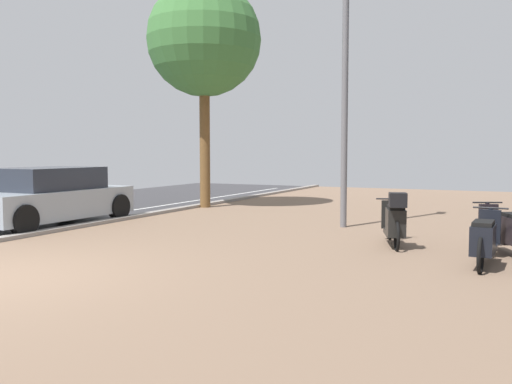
{
  "coord_description": "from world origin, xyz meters",
  "views": [
    {
      "loc": [
        6.25,
        -4.87,
        1.67
      ],
      "look_at": [
        3.19,
        1.56,
        1.14
      ],
      "focal_mm": 38.54,
      "sensor_mm": 36.0,
      "label": 1
    }
  ],
  "objects_px": {
    "lamp_post": "(345,58)",
    "street_tree": "(204,40)",
    "parked_car_near": "(48,197)",
    "scooter_far": "(507,231)",
    "scooter_near": "(394,221)",
    "scooter_mid": "(485,240)"
  },
  "relations": [
    {
      "from": "scooter_far",
      "to": "parked_car_near",
      "type": "bearing_deg",
      "value": -176.93
    },
    {
      "from": "scooter_mid",
      "to": "street_tree",
      "type": "distance_m",
      "value": 10.76
    },
    {
      "from": "scooter_far",
      "to": "lamp_post",
      "type": "xyz_separation_m",
      "value": [
        -3.32,
        1.97,
        3.3
      ]
    },
    {
      "from": "lamp_post",
      "to": "scooter_near",
      "type": "bearing_deg",
      "value": -53.14
    },
    {
      "from": "scooter_near",
      "to": "scooter_far",
      "type": "relative_size",
      "value": 1.0
    },
    {
      "from": "scooter_near",
      "to": "parked_car_near",
      "type": "bearing_deg",
      "value": -176.66
    },
    {
      "from": "parked_car_near",
      "to": "lamp_post",
      "type": "xyz_separation_m",
      "value": [
        6.23,
        2.48,
        3.05
      ]
    },
    {
      "from": "scooter_near",
      "to": "lamp_post",
      "type": "height_order",
      "value": "lamp_post"
    },
    {
      "from": "scooter_near",
      "to": "lamp_post",
      "type": "xyz_separation_m",
      "value": [
        -1.52,
        2.03,
        3.23
      ]
    },
    {
      "from": "lamp_post",
      "to": "street_tree",
      "type": "xyz_separation_m",
      "value": [
        -4.98,
        2.42,
        1.25
      ]
    },
    {
      "from": "scooter_near",
      "to": "street_tree",
      "type": "xyz_separation_m",
      "value": [
        -6.5,
        4.44,
        4.48
      ]
    },
    {
      "from": "scooter_near",
      "to": "scooter_mid",
      "type": "xyz_separation_m",
      "value": [
        1.52,
        -1.11,
        -0.07
      ]
    },
    {
      "from": "scooter_near",
      "to": "scooter_far",
      "type": "bearing_deg",
      "value": 1.89
    },
    {
      "from": "parked_car_near",
      "to": "lamp_post",
      "type": "relative_size",
      "value": 0.58
    },
    {
      "from": "scooter_mid",
      "to": "parked_car_near",
      "type": "xyz_separation_m",
      "value": [
        -9.27,
        0.66,
        0.24
      ]
    },
    {
      "from": "scooter_mid",
      "to": "lamp_post",
      "type": "xyz_separation_m",
      "value": [
        -3.04,
        3.14,
        3.29
      ]
    },
    {
      "from": "parked_car_near",
      "to": "street_tree",
      "type": "distance_m",
      "value": 6.64
    },
    {
      "from": "scooter_near",
      "to": "lamp_post",
      "type": "bearing_deg",
      "value": 126.86
    },
    {
      "from": "scooter_mid",
      "to": "scooter_far",
      "type": "relative_size",
      "value": 1.11
    },
    {
      "from": "scooter_near",
      "to": "parked_car_near",
      "type": "height_order",
      "value": "parked_car_near"
    },
    {
      "from": "scooter_mid",
      "to": "parked_car_near",
      "type": "height_order",
      "value": "parked_car_near"
    },
    {
      "from": "scooter_far",
      "to": "lamp_post",
      "type": "height_order",
      "value": "lamp_post"
    }
  ]
}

